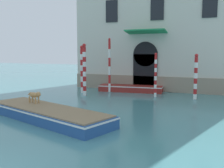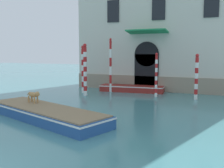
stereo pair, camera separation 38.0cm
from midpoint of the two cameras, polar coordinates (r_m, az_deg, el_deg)
name	(u,v)px [view 1 (the left image)]	position (r m, az deg, el deg)	size (l,w,h in m)	color
boat_foreground	(47,113)	(13.66, -14.80, -6.14)	(8.00, 4.37, 0.61)	#234C8C
dog_on_deck	(35,95)	(14.89, -17.18, -2.35)	(0.98, 0.43, 0.66)	tan
boat_moored_near_palazzo	(131,88)	(22.54, 3.60, -0.95)	(5.56, 2.02, 0.53)	maroon
mooring_pole_0	(82,69)	(21.94, -7.05, 3.25)	(0.27, 0.27, 3.91)	white
mooring_pole_1	(196,76)	(19.52, 17.22, 1.58)	(0.25, 0.25, 3.25)	white
mooring_pole_2	(84,70)	(20.34, -6.56, 3.13)	(0.28, 0.28, 4.02)	white
mooring_pole_3	(109,65)	(22.11, -1.05, 4.13)	(0.20, 0.20, 4.54)	white
mooring_pole_4	(156,75)	(19.97, 8.93, 2.01)	(0.20, 0.20, 3.32)	white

